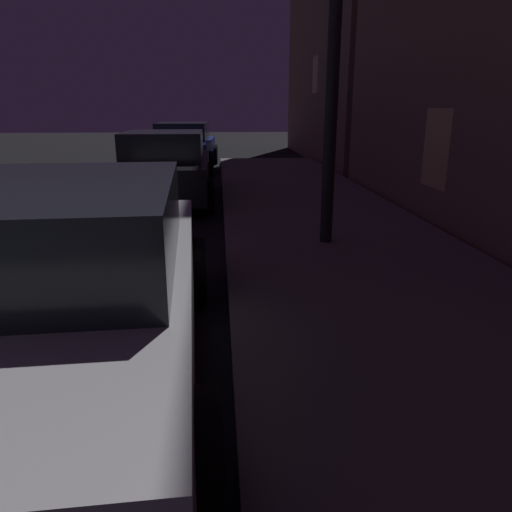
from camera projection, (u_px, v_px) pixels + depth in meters
car_silver at (63, 286)px, 3.33m from camera, size 2.17×4.48×1.43m
car_black at (166, 168)px, 9.89m from camera, size 1.99×4.06×1.43m
car_blue at (184, 146)px, 15.39m from camera, size 2.11×4.29×1.43m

